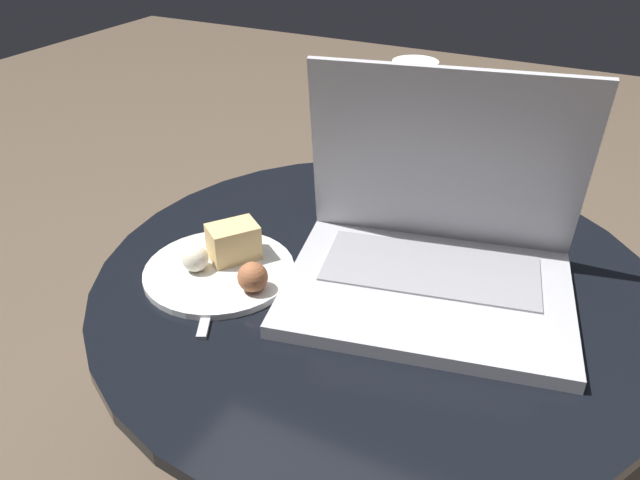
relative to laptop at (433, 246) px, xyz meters
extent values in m
cylinder|color=black|center=(-0.07, -0.02, -0.30)|extent=(0.06, 0.06, 0.46)
cylinder|color=black|center=(-0.07, -0.02, -0.06)|extent=(0.75, 0.75, 0.02)
cube|color=#B2B2B7|center=(0.01, -0.04, -0.05)|extent=(0.40, 0.33, 0.02)
cube|color=gray|center=(0.00, 0.00, -0.04)|extent=(0.30, 0.18, 0.00)
cube|color=#B2B2B7|center=(-0.01, 0.07, 0.09)|extent=(0.36, 0.13, 0.26)
cube|color=silver|center=(-0.01, 0.06, 0.09)|extent=(0.33, 0.11, 0.23)
cylinder|color=brown|center=(-0.12, 0.22, 0.04)|extent=(0.07, 0.07, 0.19)
cylinder|color=white|center=(-0.12, 0.22, 0.15)|extent=(0.07, 0.07, 0.03)
cylinder|color=silver|center=(-0.26, -0.11, -0.05)|extent=(0.20, 0.20, 0.01)
cube|color=#DBB775|center=(-0.25, -0.08, -0.02)|extent=(0.08, 0.08, 0.05)
sphere|color=#9E5B38|center=(-0.19, -0.13, -0.03)|extent=(0.04, 0.04, 0.04)
sphere|color=beige|center=(-0.28, -0.13, -0.03)|extent=(0.04, 0.04, 0.04)
cube|color=#B2B2B7|center=(-0.23, -0.18, -0.05)|extent=(0.07, 0.11, 0.01)
cube|color=#B2B2B7|center=(-0.27, -0.11, -0.05)|extent=(0.04, 0.06, 0.01)
camera|label=1|loc=(0.18, -0.67, 0.42)|focal=35.00mm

